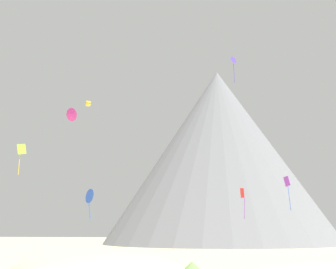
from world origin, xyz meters
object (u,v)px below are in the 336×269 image
(bush_far_left, at_px, (52,266))
(kite_magenta_mid, at_px, (71,115))
(kite_lime_mid, at_px, (21,152))
(bush_near_right, at_px, (192,266))
(kite_gold_high, at_px, (88,104))
(kite_blue_low, at_px, (90,196))
(kite_violet_low, at_px, (287,185))
(kite_indigo_high, at_px, (233,61))
(rock_massif, at_px, (225,161))
(kite_red_low, at_px, (243,197))

(bush_far_left, xyz_separation_m, kite_magenta_mid, (-4.07, 14.11, 20.70))
(bush_far_left, distance_m, kite_lime_mid, 18.26)
(bush_near_right, height_order, bush_far_left, bush_far_left)
(kite_gold_high, bearing_deg, kite_blue_low, -11.43)
(bush_far_left, relative_size, kite_violet_low, 0.35)
(kite_violet_low, height_order, kite_gold_high, kite_gold_high)
(kite_lime_mid, relative_size, kite_indigo_high, 0.81)
(kite_blue_low, distance_m, kite_lime_mid, 11.11)
(kite_violet_low, bearing_deg, rock_massif, 16.23)
(kite_blue_low, bearing_deg, kite_lime_mid, 64.83)
(kite_violet_low, distance_m, kite_gold_high, 41.69)
(kite_indigo_high, bearing_deg, kite_gold_high, -42.84)
(kite_violet_low, relative_size, kite_gold_high, 4.46)
(kite_blue_low, bearing_deg, kite_violet_low, -114.86)
(kite_violet_low, bearing_deg, kite_magenta_mid, 115.03)
(kite_red_low, distance_m, kite_gold_high, 36.71)
(kite_red_low, height_order, kite_magenta_mid, kite_magenta_mid)
(kite_violet_low, distance_m, kite_magenta_mid, 35.39)
(bush_near_right, distance_m, kite_violet_low, 27.26)
(bush_far_left, relative_size, kite_magenta_mid, 0.87)
(bush_far_left, bearing_deg, kite_indigo_high, 59.69)
(kite_gold_high, bearing_deg, bush_near_right, 4.92)
(kite_blue_low, bearing_deg, kite_gold_high, -28.79)
(kite_violet_low, relative_size, kite_indigo_high, 1.03)
(kite_lime_mid, xyz_separation_m, kite_gold_high, (-0.01, 26.39, 14.14))
(kite_gold_high, bearing_deg, kite_lime_mid, -32.40)
(bush_far_left, xyz_separation_m, kite_blue_low, (0.13, 11.81, 8.30))
(bush_near_right, bearing_deg, kite_blue_low, 150.94)
(kite_magenta_mid, bearing_deg, kite_blue_low, -7.33)
(kite_blue_low, bearing_deg, kite_red_low, -108.44)
(rock_massif, xyz_separation_m, kite_violet_low, (11.19, -66.15, -13.85))
(kite_indigo_high, bearing_deg, kite_lime_mid, -0.66)
(rock_massif, height_order, kite_violet_low, rock_massif)
(kite_indigo_high, bearing_deg, bush_far_left, 16.04)
(bush_near_right, height_order, rock_massif, rock_massif)
(kite_blue_low, relative_size, kite_gold_high, 3.52)
(bush_near_right, distance_m, rock_massif, 90.83)
(kite_red_low, distance_m, kite_lime_mid, 34.41)
(rock_massif, height_order, kite_blue_low, rock_massif)
(kite_red_low, relative_size, kite_gold_high, 3.98)
(kite_magenta_mid, bearing_deg, kite_indigo_high, 61.55)
(bush_near_right, distance_m, kite_gold_high, 47.87)
(kite_indigo_high, bearing_deg, kite_magenta_mid, -3.47)
(kite_blue_low, xyz_separation_m, kite_lime_mid, (-8.60, -3.94, 5.83))
(kite_violet_low, bearing_deg, kite_lime_mid, 121.48)
(rock_massif, bearing_deg, kite_magenta_mid, -105.30)
(kite_lime_mid, height_order, kite_gold_high, kite_gold_high)
(kite_gold_high, xyz_separation_m, kite_indigo_high, (28.75, 0.41, 7.52))
(rock_massif, relative_size, kite_indigo_high, 18.18)
(kite_indigo_high, bearing_deg, rock_massif, -130.29)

